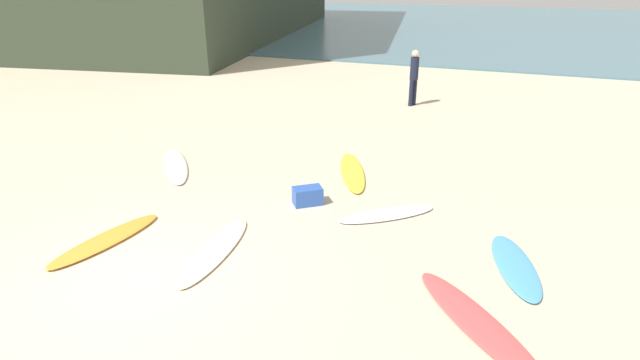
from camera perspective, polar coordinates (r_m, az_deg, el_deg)
name	(u,v)px	position (r m, az deg, el deg)	size (l,w,h in m)	color
ground_plane	(139,280)	(8.39, -19.64, -10.50)	(120.00, 120.00, 0.00)	beige
ocean_water	(453,24)	(44.81, 14.73, 16.60)	(120.00, 40.00, 0.08)	slate
surfboard_0	(215,250)	(8.77, -11.68, -7.72)	(0.53, 2.32, 0.07)	beige
surfboard_1	(106,240)	(9.63, -22.87, -6.20)	(0.53, 2.23, 0.09)	orange
surfboard_2	(352,172)	(11.75, 3.66, 0.92)	(0.52, 2.45, 0.08)	yellow
surfboard_3	(176,165)	(12.60, -15.89, 1.59)	(0.53, 2.49, 0.07)	silver
surfboard_4	(477,322)	(7.36, 17.20, -15.00)	(0.55, 2.55, 0.06)	#E55151
surfboard_5	(515,266)	(8.74, 21.05, -8.99)	(0.58, 1.96, 0.08)	#4D9ED8
surfboard_6	(387,214)	(9.85, 7.49, -3.82)	(0.51, 1.98, 0.07)	white
beachgoer_near	(414,75)	(17.70, 10.50, 11.55)	(0.37, 0.37, 1.87)	#191E33
beach_cooler	(308,196)	(10.18, -1.40, -1.79)	(0.57, 0.34, 0.36)	#2D56B2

